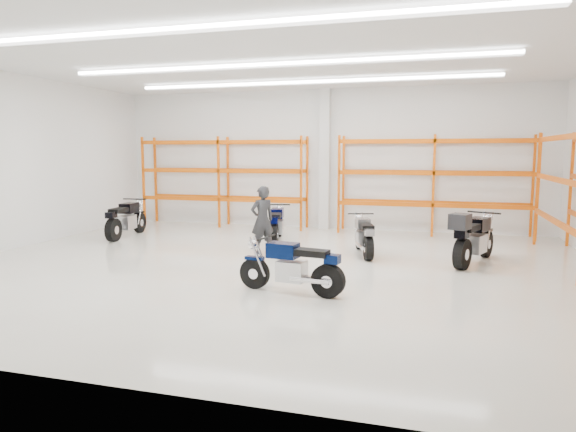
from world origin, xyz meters
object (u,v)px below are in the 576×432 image
(motorcycle_main, at_px, (295,268))
(motorcycle_back_d, at_px, (472,239))
(motorcycle_back_b, at_px, (277,225))
(motorcycle_back_c, at_px, (364,237))
(structural_column, at_px, (325,160))
(standing_man, at_px, (262,220))
(motorcycle_back_a, at_px, (125,220))

(motorcycle_main, distance_m, motorcycle_back_d, 4.59)
(motorcycle_back_b, xyz_separation_m, motorcycle_back_c, (2.61, -1.25, -0.02))
(motorcycle_back_c, relative_size, structural_column, 0.43)
(standing_man, xyz_separation_m, structural_column, (0.61, 4.50, 1.41))
(motorcycle_back_a, relative_size, motorcycle_back_b, 1.11)
(motorcycle_back_a, height_order, standing_man, standing_man)
(motorcycle_back_c, distance_m, structural_column, 4.77)
(motorcycle_main, height_order, standing_man, standing_man)
(motorcycle_main, bearing_deg, motorcycle_back_c, 79.21)
(motorcycle_back_d, relative_size, structural_column, 0.51)
(structural_column, bearing_deg, standing_man, -97.74)
(motorcycle_main, height_order, motorcycle_back_b, motorcycle_back_b)
(motorcycle_back_c, xyz_separation_m, motorcycle_back_d, (2.44, -0.42, 0.13))
(motorcycle_back_c, xyz_separation_m, structural_column, (-1.83, 4.03, 1.80))
(motorcycle_back_a, height_order, motorcycle_back_d, motorcycle_back_d)
(motorcycle_main, bearing_deg, standing_man, 117.76)
(motorcycle_back_c, bearing_deg, motorcycle_back_d, -9.66)
(motorcycle_main, xyz_separation_m, motorcycle_back_c, (0.71, 3.75, -0.01))
(motorcycle_main, relative_size, standing_man, 1.20)
(motorcycle_back_a, height_order, structural_column, structural_column)
(structural_column, bearing_deg, motorcycle_main, -81.84)
(standing_man, bearing_deg, structural_column, -142.28)
(motorcycle_back_a, bearing_deg, standing_man, -13.79)
(motorcycle_back_a, relative_size, structural_column, 0.50)
(motorcycle_back_b, distance_m, structural_column, 3.39)
(motorcycle_main, xyz_separation_m, motorcycle_back_b, (-1.89, 5.00, 0.00))
(motorcycle_back_d, bearing_deg, motorcycle_back_b, 161.78)
(motorcycle_back_b, bearing_deg, motorcycle_back_d, -18.22)
(standing_man, distance_m, structural_column, 4.75)
(motorcycle_back_b, distance_m, motorcycle_back_d, 5.32)
(motorcycle_main, bearing_deg, motorcycle_back_b, 110.76)
(structural_column, bearing_deg, motorcycle_back_d, -46.12)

